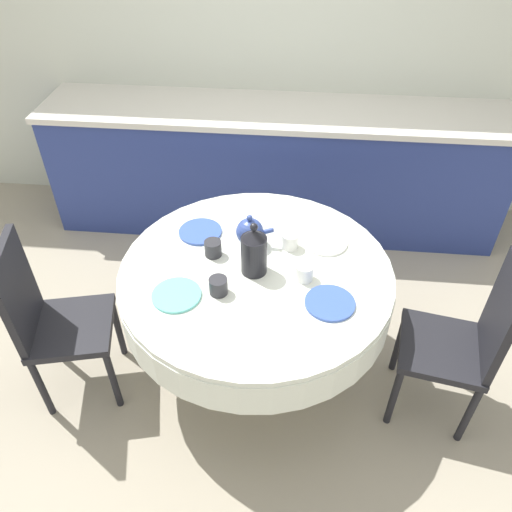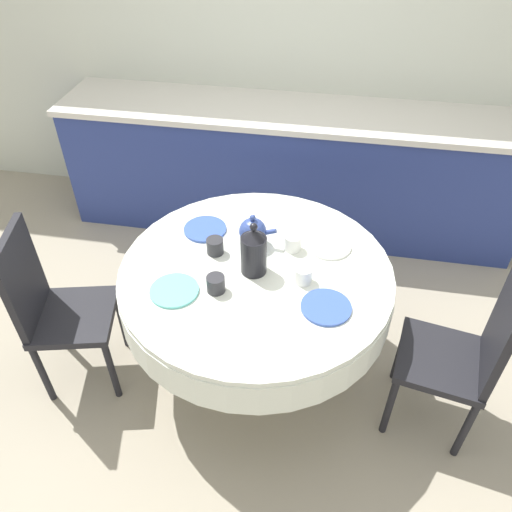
{
  "view_description": "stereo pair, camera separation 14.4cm",
  "coord_description": "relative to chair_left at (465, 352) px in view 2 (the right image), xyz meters",
  "views": [
    {
      "loc": [
        0.18,
        -1.8,
        2.35
      ],
      "look_at": [
        0.0,
        0.0,
        0.81
      ],
      "focal_mm": 35.0,
      "sensor_mm": 36.0,
      "label": 1
    },
    {
      "loc": [
        0.32,
        -1.78,
        2.35
      ],
      "look_at": [
        0.0,
        0.0,
        0.81
      ],
      "focal_mm": 35.0,
      "sensor_mm": 36.0,
      "label": 2
    }
  ],
  "objects": [
    {
      "name": "dining_table",
      "position": [
        -1.0,
        0.19,
        0.07
      ],
      "size": [
        1.35,
        1.35,
        0.73
      ],
      "color": "brown",
      "rests_on": "ground_plane"
    },
    {
      "name": "coffee_carafe",
      "position": [
        -1.01,
        0.17,
        0.31
      ],
      "size": [
        0.12,
        0.12,
        0.28
      ],
      "color": "black",
      "rests_on": "dining_table"
    },
    {
      "name": "cup_near_right",
      "position": [
        -0.77,
        0.14,
        0.23
      ],
      "size": [
        0.09,
        0.09,
        0.08
      ],
      "primitive_type": "cylinder",
      "color": "white",
      "rests_on": "dining_table"
    },
    {
      "name": "cup_far_right",
      "position": [
        -0.85,
        0.37,
        0.23
      ],
      "size": [
        0.09,
        0.09,
        0.08
      ],
      "primitive_type": "cylinder",
      "color": "white",
      "rests_on": "dining_table"
    },
    {
      "name": "plate_near_right",
      "position": [
        -0.65,
        -0.02,
        0.2
      ],
      "size": [
        0.23,
        0.23,
        0.01
      ],
      "primitive_type": "cylinder",
      "color": "#3856AD",
      "rests_on": "dining_table"
    },
    {
      "name": "cup_near_left",
      "position": [
        -1.16,
        0.01,
        0.23
      ],
      "size": [
        0.09,
        0.09,
        0.08
      ],
      "primitive_type": "cylinder",
      "color": "#28282D",
      "rests_on": "dining_table"
    },
    {
      "name": "chair_left",
      "position": [
        0.0,
        0.0,
        0.0
      ],
      "size": [
        0.47,
        0.47,
        0.97
      ],
      "rotation": [
        0.0,
        0.0,
        1.39
      ],
      "color": "black",
      "rests_on": "ground_plane"
    },
    {
      "name": "chair_right",
      "position": [
        -1.99,
        -0.05,
        0.0
      ],
      "size": [
        0.48,
        0.48,
        0.97
      ],
      "rotation": [
        0.0,
        0.0,
        -1.33
      ],
      "color": "black",
      "rests_on": "ground_plane"
    },
    {
      "name": "plate_far_left",
      "position": [
        -1.32,
        0.44,
        0.2
      ],
      "size": [
        0.23,
        0.23,
        0.01
      ],
      "primitive_type": "cylinder",
      "color": "#3856AD",
      "rests_on": "dining_table"
    },
    {
      "name": "wall_back",
      "position": [
        -1.0,
        1.93,
        0.76
      ],
      "size": [
        7.0,
        0.05,
        2.6
      ],
      "color": "beige",
      "rests_on": "ground_plane"
    },
    {
      "name": "cup_far_left",
      "position": [
        -1.23,
        0.27,
        0.23
      ],
      "size": [
        0.09,
        0.09,
        0.08
      ],
      "primitive_type": "cylinder",
      "color": "#28282D",
      "rests_on": "dining_table"
    },
    {
      "name": "kitchen_counter",
      "position": [
        -1.0,
        1.59,
        -0.07
      ],
      "size": [
        3.24,
        0.64,
        0.93
      ],
      "color": "navy",
      "rests_on": "ground_plane"
    },
    {
      "name": "plate_near_left",
      "position": [
        -1.35,
        -0.04,
        0.2
      ],
      "size": [
        0.23,
        0.23,
        0.01
      ],
      "primitive_type": "cylinder",
      "color": "#60BCB7",
      "rests_on": "dining_table"
    },
    {
      "name": "teapot",
      "position": [
        -1.05,
        0.37,
        0.27
      ],
      "size": [
        0.19,
        0.14,
        0.18
      ],
      "color": "#33478E",
      "rests_on": "dining_table"
    },
    {
      "name": "ground_plane",
      "position": [
        -1.0,
        0.19,
        -0.54
      ],
      "size": [
        12.0,
        12.0,
        0.0
      ],
      "primitive_type": "plane",
      "color": "#9E937F"
    },
    {
      "name": "plate_far_right",
      "position": [
        -0.66,
        0.42,
        0.2
      ],
      "size": [
        0.23,
        0.23,
        0.01
      ],
      "primitive_type": "cylinder",
      "color": "white",
      "rests_on": "dining_table"
    }
  ]
}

